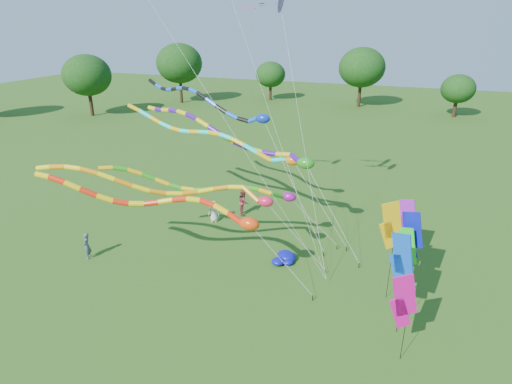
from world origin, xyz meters
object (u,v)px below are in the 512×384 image
(tube_kite_orange, at_px, (181,188))
(person_b, at_px, (87,246))
(person_c, at_px, (244,202))
(blue_nylon_heap, at_px, (290,260))
(person_a, at_px, (214,211))
(tube_kite_red, at_px, (175,206))

(tube_kite_orange, xyz_separation_m, person_b, (-6.15, -0.69, -4.19))
(person_b, xyz_separation_m, person_c, (6.25, 8.83, 0.13))
(tube_kite_orange, height_order, blue_nylon_heap, tube_kite_orange)
(person_c, bearing_deg, person_b, 121.12)
(tube_kite_orange, distance_m, person_b, 7.47)
(person_a, height_order, person_b, person_b)
(tube_kite_red, height_order, blue_nylon_heap, tube_kite_red)
(blue_nylon_heap, bearing_deg, tube_kite_orange, -150.97)
(blue_nylon_heap, xyz_separation_m, person_a, (-6.47, 3.48, 0.54))
(tube_kite_red, distance_m, person_c, 10.08)
(tube_kite_red, bearing_deg, person_c, 81.38)
(tube_kite_red, xyz_separation_m, tube_kite_orange, (-0.30, 1.26, 0.42))
(tube_kite_red, xyz_separation_m, person_a, (-1.66, 7.58, -3.80))
(tube_kite_orange, height_order, person_b, tube_kite_orange)
(tube_kite_orange, xyz_separation_m, person_a, (-1.36, 6.32, -4.23))
(tube_kite_red, relative_size, person_a, 8.65)
(person_c, bearing_deg, tube_kite_orange, 155.72)
(blue_nylon_heap, distance_m, person_a, 7.37)
(blue_nylon_heap, relative_size, person_b, 0.95)
(person_b, bearing_deg, blue_nylon_heap, 84.90)
(person_a, bearing_deg, person_c, 39.59)
(person_b, distance_m, person_c, 10.82)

